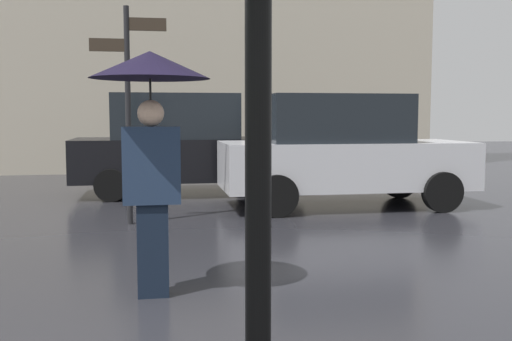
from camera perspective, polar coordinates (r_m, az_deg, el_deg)
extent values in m
cylinder|color=black|center=(1.86, 0.21, -1.08)|extent=(0.08, 0.08, 2.75)
cube|color=black|center=(5.29, -9.86, -7.52)|extent=(0.27, 0.17, 0.82)
cube|color=#1E2D47|center=(5.18, -10.00, 0.50)|extent=(0.49, 0.22, 0.66)
sphere|color=beige|center=(5.16, -10.08, 5.43)|extent=(0.23, 0.23, 0.23)
cylinder|color=black|center=(5.16, -10.10, 7.02)|extent=(0.02, 0.02, 0.30)
cone|color=black|center=(5.18, -10.15, 9.96)|extent=(1.02, 1.02, 0.23)
cube|color=black|center=(12.01, -6.67, 1.14)|extent=(4.43, 1.74, 0.82)
cube|color=black|center=(11.97, -7.78, 5.18)|extent=(2.44, 1.60, 0.88)
cylinder|color=black|center=(13.06, -0.55, -0.29)|extent=(0.61, 0.18, 0.61)
cylinder|color=black|center=(11.36, 0.87, -1.13)|extent=(0.61, 0.18, 0.61)
cylinder|color=black|center=(12.92, -13.26, -0.49)|extent=(0.61, 0.18, 0.61)
cylinder|color=black|center=(11.19, -13.78, -1.38)|extent=(0.61, 0.18, 0.61)
cube|color=silver|center=(10.36, 8.53, 0.55)|extent=(4.24, 1.73, 0.79)
cube|color=black|center=(10.26, 7.46, 4.98)|extent=(2.33, 1.59, 0.80)
cylinder|color=black|center=(11.69, 13.59, -0.95)|extent=(0.67, 0.18, 0.67)
cylinder|color=black|center=(10.14, 17.47, -1.99)|extent=(0.67, 0.18, 0.67)
cylinder|color=black|center=(10.90, 0.16, -1.25)|extent=(0.67, 0.18, 0.67)
cylinder|color=black|center=(9.21, 2.03, -2.46)|extent=(0.67, 0.18, 0.67)
cylinder|color=black|center=(8.75, -12.16, 5.07)|extent=(0.08, 0.08, 3.12)
cube|color=#33281E|center=(8.83, -10.47, 13.63)|extent=(0.56, 0.04, 0.18)
cube|color=#33281E|center=(8.82, -14.02, 11.62)|extent=(0.52, 0.04, 0.18)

